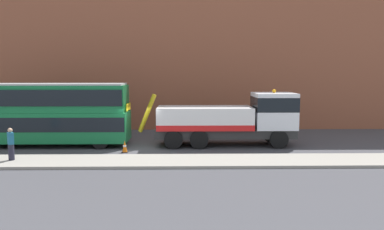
# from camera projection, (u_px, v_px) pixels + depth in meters

# --- Properties ---
(ground_plane) EXTENTS (120.00, 120.00, 0.00)m
(ground_plane) POSITION_uv_depth(u_px,v_px,m) (141.00, 147.00, 23.89)
(ground_plane) COLOR #424247
(near_kerb) EXTENTS (60.00, 2.80, 0.15)m
(near_kerb) POSITION_uv_depth(u_px,v_px,m) (132.00, 161.00, 19.71)
(near_kerb) COLOR gray
(near_kerb) RESTS_ON ground_plane
(building_facade) EXTENTS (60.00, 1.50, 16.00)m
(building_facade) POSITION_uv_depth(u_px,v_px,m) (151.00, 32.00, 30.77)
(building_facade) COLOR #935138
(building_facade) RESTS_ON ground_plane
(recovery_tow_truck) EXTENTS (10.14, 2.67, 3.67)m
(recovery_tow_truck) POSITION_uv_depth(u_px,v_px,m) (232.00, 119.00, 24.23)
(recovery_tow_truck) COLOR #2D2D2D
(recovery_tow_truck) RESTS_ON ground_plane
(double_decker_bus) EXTENTS (11.06, 2.58, 4.06)m
(double_decker_bus) POSITION_uv_depth(u_px,v_px,m) (43.00, 112.00, 23.96)
(double_decker_bus) COLOR #146B38
(double_decker_bus) RESTS_ON ground_plane
(pedestrian_onlooker) EXTENTS (0.44, 0.48, 1.71)m
(pedestrian_onlooker) POSITION_uv_depth(u_px,v_px,m) (11.00, 144.00, 19.56)
(pedestrian_onlooker) COLOR #232333
(pedestrian_onlooker) RESTS_ON near_kerb
(traffic_cone_near_bus) EXTENTS (0.36, 0.36, 0.72)m
(traffic_cone_near_bus) POSITION_uv_depth(u_px,v_px,m) (125.00, 147.00, 22.18)
(traffic_cone_near_bus) COLOR orange
(traffic_cone_near_bus) RESTS_ON ground_plane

